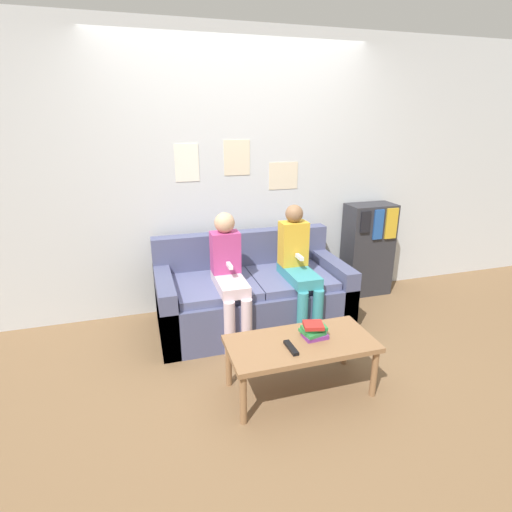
{
  "coord_description": "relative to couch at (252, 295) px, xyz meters",
  "views": [
    {
      "loc": [
        -0.93,
        -2.68,
        1.82
      ],
      "look_at": [
        0.0,
        0.4,
        0.71
      ],
      "focal_mm": 28.0,
      "sensor_mm": 36.0,
      "label": 1
    }
  ],
  "objects": [
    {
      "name": "ground_plane",
      "position": [
        0.0,
        -0.53,
        -0.28
      ],
      "size": [
        10.0,
        10.0,
        0.0
      ],
      "primitive_type": "plane",
      "color": "brown"
    },
    {
      "name": "wall_back",
      "position": [
        0.0,
        0.51,
        1.02
      ],
      "size": [
        8.0,
        0.06,
        2.6
      ],
      "color": "silver",
      "rests_on": "ground_plane"
    },
    {
      "name": "couch",
      "position": [
        0.0,
        0.0,
        0.0
      ],
      "size": [
        1.7,
        0.84,
        0.81
      ],
      "color": "#4C5175",
      "rests_on": "ground_plane"
    },
    {
      "name": "coffee_table",
      "position": [
        0.04,
        -1.04,
        0.07
      ],
      "size": [
        1.0,
        0.48,
        0.39
      ],
      "color": "#8E6642",
      "rests_on": "ground_plane"
    },
    {
      "name": "person_left",
      "position": [
        -0.25,
        -0.2,
        0.33
      ],
      "size": [
        0.24,
        0.57,
        1.09
      ],
      "color": "silver",
      "rests_on": "ground_plane"
    },
    {
      "name": "person_right",
      "position": [
        0.37,
        -0.19,
        0.34
      ],
      "size": [
        0.24,
        0.57,
        1.11
      ],
      "color": "teal",
      "rests_on": "ground_plane"
    },
    {
      "name": "tv_remote",
      "position": [
        -0.06,
        -1.11,
        0.12
      ],
      "size": [
        0.05,
        0.17,
        0.02
      ],
      "rotation": [
        0.0,
        0.0,
        0.03
      ],
      "color": "black",
      "rests_on": "coffee_table"
    },
    {
      "name": "book_stack",
      "position": [
        0.15,
        -1.01,
        0.16
      ],
      "size": [
        0.18,
        0.16,
        0.11
      ],
      "color": "#7A3389",
      "rests_on": "coffee_table"
    },
    {
      "name": "bookshelf",
      "position": [
        1.38,
        0.32,
        0.22
      ],
      "size": [
        0.5,
        0.31,
        0.98
      ],
      "color": "#2D2D33",
      "rests_on": "ground_plane"
    }
  ]
}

